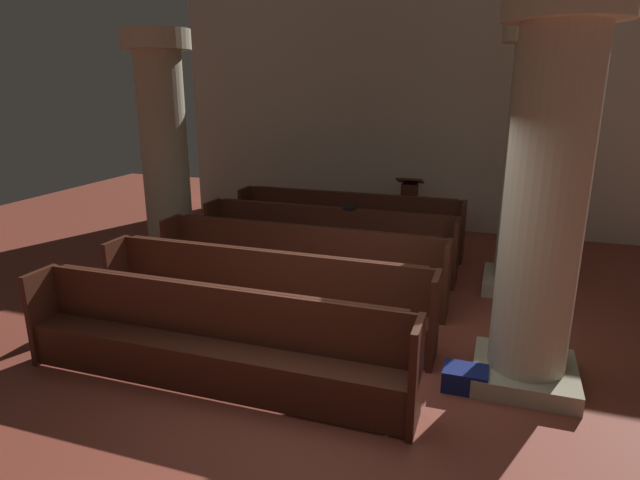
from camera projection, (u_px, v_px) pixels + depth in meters
The scene contains 13 objects.
ground_plane at pixel (334, 383), 5.17m from camera, with size 19.20×19.20×0.00m, color brown.
back_wall at pixel (432, 110), 10.05m from camera, with size 10.00×0.16×4.50m, color beige.
pew_row_0 at pixel (348, 221), 9.14m from camera, with size 3.85×0.47×0.95m.
pew_row_1 at pixel (327, 239), 8.09m from camera, with size 3.85×0.46×0.95m.
pew_row_2 at pixel (299, 262), 7.05m from camera, with size 3.85×0.46×0.95m.
pew_row_3 at pixel (263, 294), 6.01m from camera, with size 3.85×0.46×0.95m.
pew_row_4 at pixel (210, 338), 4.96m from camera, with size 3.85×0.46×0.95m.
pillar_aisle_side at pixel (534, 156), 6.99m from camera, with size 1.06×1.06×3.53m.
pillar_far_side at pixel (164, 142), 8.57m from camera, with size 1.06×1.06×3.53m.
pillar_aisle_rear at pixel (546, 194), 4.67m from camera, with size 1.01×1.01×3.53m.
lectern at pixel (409, 210), 10.10m from camera, with size 0.48×0.45×1.08m.
hymn_book at pixel (350, 207), 8.03m from camera, with size 0.17×0.20×0.03m, color black.
kneeler_box_navy at pixel (465, 379), 5.04m from camera, with size 0.41×0.30×0.21m, color navy.
Camera 1 is at (1.35, -4.37, 2.77)m, focal length 30.32 mm.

